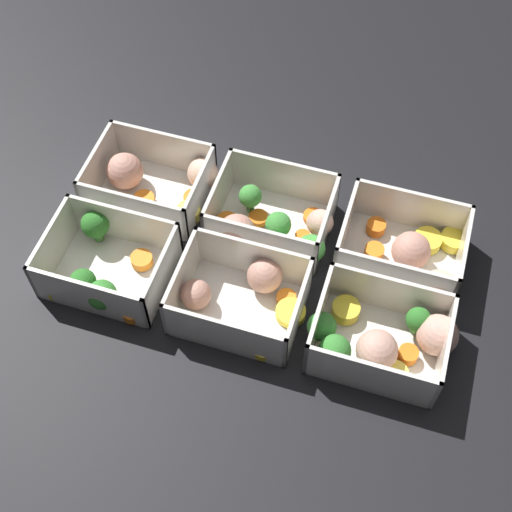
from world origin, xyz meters
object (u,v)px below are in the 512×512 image
at_px(container_far_center, 241,296).
at_px(container_far_right, 104,266).
at_px(container_far_left, 383,339).
at_px(container_near_right, 153,181).
at_px(container_near_left, 412,254).
at_px(container_near_center, 271,223).

xyz_separation_m(container_far_center, container_far_right, (0.18, 0.01, 0.00)).
xyz_separation_m(container_far_left, container_far_right, (0.36, 0.00, -0.00)).
distance_m(container_near_right, container_far_right, 0.15).
bearing_deg(container_far_right, container_near_left, -159.77).
xyz_separation_m(container_near_right, container_far_left, (-0.35, 0.15, 0.00)).
bearing_deg(container_far_left, container_near_center, -35.26).
bearing_deg(container_far_right, container_near_right, -92.63).
bearing_deg(container_near_center, container_near_right, -6.65).
bearing_deg(container_far_left, container_far_center, -2.58).
relative_size(container_near_center, container_far_left, 0.92).
xyz_separation_m(container_near_right, container_far_right, (0.01, 0.15, 0.00)).
bearing_deg(container_near_right, container_far_right, 87.37).
height_order(container_near_left, container_far_right, same).
distance_m(container_near_center, container_far_center, 0.12).
relative_size(container_far_left, container_far_right, 1.16).
distance_m(container_far_left, container_far_center, 0.18).
bearing_deg(container_far_right, container_near_center, -144.98).
relative_size(container_far_left, container_far_center, 1.08).
bearing_deg(container_far_center, container_far_right, 3.81).
distance_m(container_far_left, container_far_right, 0.36).
relative_size(container_near_left, container_near_right, 0.97).
height_order(container_far_left, container_far_right, same).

